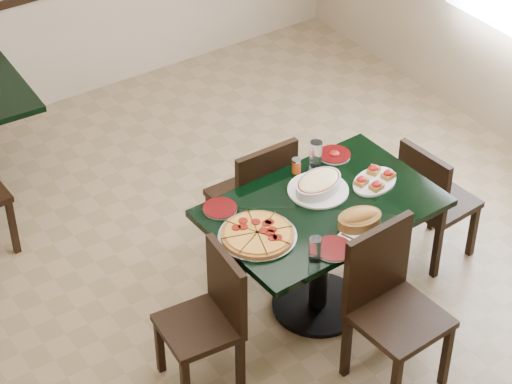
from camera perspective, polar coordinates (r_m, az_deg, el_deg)
floor at (r=5.82m, az=-0.15°, el=-6.95°), size 5.50×5.50×0.00m
main_table at (r=5.49m, az=3.75°, el=-2.24°), size 1.28×0.85×0.75m
chair_far at (r=5.87m, az=0.04°, el=-0.18°), size 0.41×0.41×0.87m
chair_near at (r=5.19m, az=7.63°, el=-6.10°), size 0.46×0.46×0.92m
chair_right at (r=5.99m, az=10.00°, el=-0.34°), size 0.41×0.41×0.82m
chair_left at (r=5.18m, az=-2.61°, el=-6.97°), size 0.41×0.41×0.81m
pepperoni_pizza at (r=5.15m, az=0.09°, el=-2.44°), size 0.41×0.41×0.04m
lasagna_casserole at (r=5.45m, az=3.58°, el=0.45°), size 0.34×0.34×0.09m
bread_basket at (r=5.24m, az=5.94°, el=-1.54°), size 0.27×0.20×0.10m
bruschetta_platter at (r=5.55m, az=6.80°, el=0.73°), size 0.35×0.29×0.05m
side_plate_near at (r=5.09m, az=4.46°, el=-3.25°), size 0.20×0.20×0.02m
side_plate_far_r at (r=5.75m, az=4.50°, el=2.15°), size 0.19×0.19×0.03m
side_plate_far_l at (r=5.34m, az=-2.07°, el=-0.95°), size 0.19×0.19×0.02m
napkin_setting at (r=5.15m, az=5.40°, el=-2.82°), size 0.20×0.20×0.01m
water_glass_a at (r=5.63m, az=3.43°, el=2.20°), size 0.07×0.07×0.16m
water_glass_b at (r=4.99m, az=3.40°, el=-3.29°), size 0.06×0.06×0.13m
pepper_shaker at (r=5.58m, az=2.33°, el=1.52°), size 0.05×0.05×0.09m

